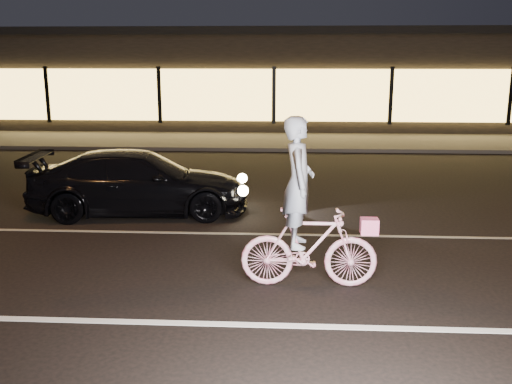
{
  "coord_description": "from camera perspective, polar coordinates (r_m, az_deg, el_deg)",
  "views": [
    {
      "loc": [
        0.54,
        -7.58,
        3.03
      ],
      "look_at": [
        0.09,
        0.6,
        1.1
      ],
      "focal_mm": 40.0,
      "sensor_mm": 36.0,
      "label": 1
    }
  ],
  "objects": [
    {
      "name": "sedan",
      "position": [
        11.5,
        -11.56,
        0.93
      ],
      "size": [
        4.43,
        2.13,
        1.24
      ],
      "rotation": [
        0.0,
        0.0,
        1.66
      ],
      "color": "black",
      "rests_on": "ground"
    },
    {
      "name": "lane_stripe_near",
      "position": [
        6.81,
        -1.79,
        -13.1
      ],
      "size": [
        60.0,
        0.12,
        0.01
      ],
      "primitive_type": "cube",
      "color": "silver",
      "rests_on": "ground"
    },
    {
      "name": "cyclist",
      "position": [
        7.62,
        5.04,
        -3.62
      ],
      "size": [
        1.84,
        0.63,
        2.31
      ],
      "rotation": [
        0.0,
        0.0,
        1.57
      ],
      "color": "#E3416F",
      "rests_on": "ground"
    },
    {
      "name": "sidewalk",
      "position": [
        20.8,
        1.64,
        5.08
      ],
      "size": [
        30.0,
        4.0,
        0.12
      ],
      "primitive_type": "cube",
      "color": "#383533",
      "rests_on": "ground"
    },
    {
      "name": "ground",
      "position": [
        8.18,
        -0.88,
        -8.46
      ],
      "size": [
        90.0,
        90.0,
        0.0
      ],
      "primitive_type": "plane",
      "color": "black",
      "rests_on": "ground"
    },
    {
      "name": "lane_stripe_far",
      "position": [
        10.06,
        -0.08,
        -4.22
      ],
      "size": [
        60.0,
        0.1,
        0.01
      ],
      "primitive_type": "cube",
      "color": "gray",
      "rests_on": "ground"
    },
    {
      "name": "storefront",
      "position": [
        26.56,
        2.03,
        11.39
      ],
      "size": [
        25.4,
        8.42,
        4.2
      ],
      "color": "black",
      "rests_on": "ground"
    }
  ]
}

